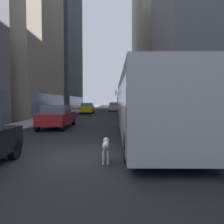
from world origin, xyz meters
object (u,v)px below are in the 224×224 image
car_yellow_taxi (87,108)px  traffic_light_near (186,91)px  car_grey_wagon (114,106)px  dalmatian_dog (106,146)px  box_truck (127,103)px  car_red_coupe (57,116)px  transit_bus (146,104)px  car_silver_sedan (114,107)px

car_yellow_taxi → traffic_light_near: traffic_light_near is taller
car_grey_wagon → dalmatian_dog: bearing=-90.3°
box_truck → car_yellow_taxi: bearing=131.5°
traffic_light_near → car_grey_wagon: bearing=95.1°
car_yellow_taxi → box_truck: bearing=-48.5°
car_grey_wagon → traffic_light_near: (3.70, -41.08, 1.61)m
car_yellow_taxi → box_truck: box_truck is taller
box_truck → dalmatian_dog: 20.42m
car_red_coupe → transit_bus: bearing=-40.1°
transit_bus → traffic_light_near: 2.28m
car_yellow_taxi → traffic_light_near: (7.70, -21.93, 1.61)m
car_grey_wagon → car_silver_sedan: same height
car_grey_wagon → traffic_light_near: traffic_light_near is taller
transit_bus → box_truck: bearing=90.0°
transit_bus → car_silver_sedan: 29.79m
transit_bus → car_grey_wagon: (-1.60, 41.66, -0.96)m
dalmatian_dog → car_red_coupe: bearing=113.0°
car_yellow_taxi → car_red_coupe: bearing=-90.0°
box_truck → dalmatian_dog: (-1.84, -20.30, -1.15)m
car_yellow_taxi → car_grey_wagon: 19.57m
car_grey_wagon → traffic_light_near: bearing=-84.9°
transit_bus → car_grey_wagon: bearing=92.2°
box_truck → dalmatian_dog: bearing=-95.2°
box_truck → car_grey_wagon: bearing=93.6°
car_red_coupe → car_grey_wagon: bearing=83.8°
transit_bus → car_grey_wagon: size_ratio=2.60×
car_red_coupe → traffic_light_near: bearing=-28.2°
dalmatian_dog → transit_bus: bearing=66.0°
box_truck → dalmatian_dog: box_truck is taller
car_red_coupe → traffic_light_near: size_ratio=1.37×
car_red_coupe → dalmatian_dog: size_ratio=4.84×
car_red_coupe → box_truck: bearing=63.9°
car_yellow_taxi → transit_bus: bearing=-76.0°
car_silver_sedan → box_truck: 13.69m
car_grey_wagon → car_red_coupe: bearing=-96.2°
transit_bus → car_yellow_taxi: transit_bus is taller
traffic_light_near → car_silver_sedan: bearing=97.2°
car_red_coupe → dalmatian_dog: car_red_coupe is taller
car_grey_wagon → car_red_coupe: same height
transit_bus → traffic_light_near: bearing=15.4°
car_yellow_taxi → car_grey_wagon: same height
dalmatian_dog → car_silver_sedan: bearing=89.6°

